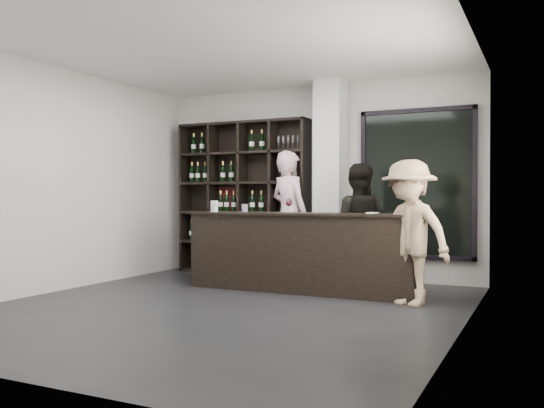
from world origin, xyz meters
The scene contains 12 objects.
floor centered at (0.00, 0.00, -0.01)m, with size 5.00×5.50×0.01m, color black.
wine_shelf centered at (-1.15, 2.57, 1.20)m, with size 2.20×0.35×2.40m, color black, non-canonical shape.
structural_column centered at (0.35, 2.47, 1.45)m, with size 0.40×0.40×2.90m, color silver.
glass_panel centered at (1.55, 2.69, 1.40)m, with size 1.60×0.08×2.10m.
tasting_counter centered at (0.35, 1.37, 0.51)m, with size 3.08×0.64×1.01m.
taster_pink centered at (-0.27, 2.40, 0.95)m, with size 0.69×0.45×1.90m, color #FFCBD5.
taster_black centered at (0.95, 1.85, 0.83)m, with size 0.80×0.63×1.65m, color black.
customer centered at (1.80, 1.05, 0.82)m, with size 1.06×0.61×1.63m, color #8F7556.
wine_glass centered at (0.23, 1.26, 1.12)m, with size 0.09×0.09×0.21m, color white, non-canonical shape.
spit_cup centered at (-0.46, 1.36, 1.07)m, with size 0.08×0.08×0.11m, color #A3AFC2.
napkin_stack centered at (1.28, 1.36, 1.02)m, with size 0.11×0.11×0.02m, color white.
card_stand centered at (-0.91, 1.31, 1.09)m, with size 0.10×0.05×0.15m, color white.
Camera 1 is at (3.20, -5.43, 1.22)m, focal length 38.00 mm.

